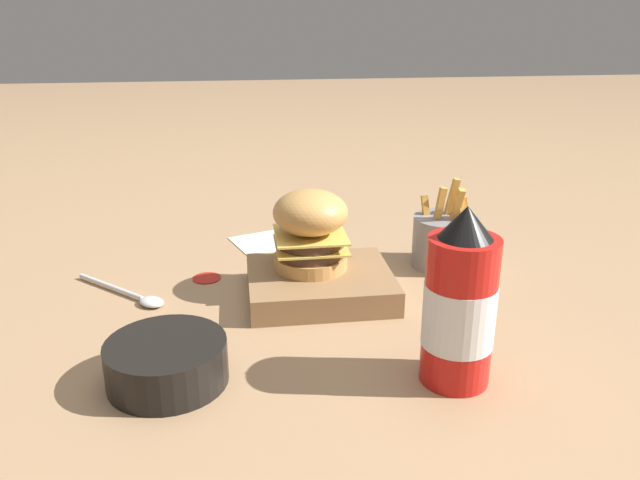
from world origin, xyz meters
The scene contains 9 objects.
ground_plane centered at (0.00, 0.00, 0.00)m, with size 6.00×6.00×0.00m, color #9E7A56.
serving_board centered at (-0.01, 0.05, 0.02)m, with size 0.21×0.18×0.04m.
burger centered at (-0.03, 0.07, 0.10)m, with size 0.11×0.11×0.12m.
ketchup_bottle centered at (0.11, -0.19, 0.09)m, with size 0.08×0.08×0.21m.
fries_basket centered at (0.20, 0.14, 0.04)m, with size 0.10×0.10×0.14m.
side_bowl centered at (-0.22, -0.15, 0.03)m, with size 0.14×0.14×0.05m.
spoon centered at (-0.28, 0.07, 0.01)m, with size 0.15×0.14×0.01m.
ketchup_puddle centered at (-0.18, 0.13, 0.00)m, with size 0.04×0.04×0.00m.
parchment_square centered at (-0.07, 0.27, 0.00)m, with size 0.16×0.16×0.00m.
Camera 1 is at (-0.13, -0.78, 0.40)m, focal length 35.00 mm.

